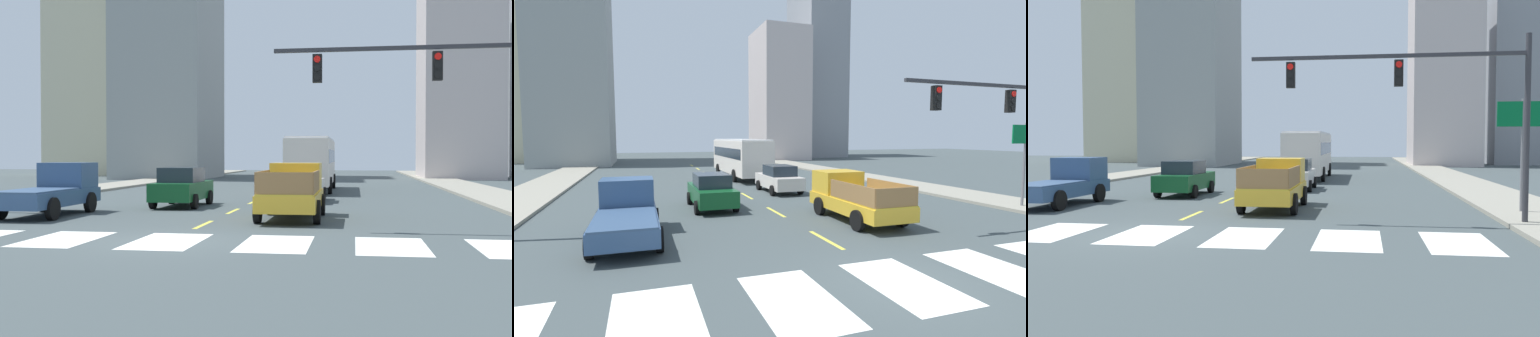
% 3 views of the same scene
% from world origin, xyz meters
% --- Properties ---
extents(ground_plane, '(160.00, 160.00, 0.00)m').
position_xyz_m(ground_plane, '(0.00, 0.00, 0.00)').
color(ground_plane, '#3F494A').
extents(sidewalk_right, '(3.49, 110.00, 0.15)m').
position_xyz_m(sidewalk_right, '(12.28, 18.00, 0.07)').
color(sidewalk_right, gray).
rests_on(sidewalk_right, ground).
extents(sidewalk_left, '(3.49, 110.00, 0.15)m').
position_xyz_m(sidewalk_left, '(-12.28, 18.00, 0.07)').
color(sidewalk_left, gray).
rests_on(sidewalk_left, ground).
extents(crosswalk_stripe_1, '(1.75, 3.23, 0.01)m').
position_xyz_m(crosswalk_stripe_1, '(-5.73, 0.00, 0.00)').
color(crosswalk_stripe_1, white).
rests_on(crosswalk_stripe_1, ground).
extents(crosswalk_stripe_2, '(1.75, 3.23, 0.01)m').
position_xyz_m(crosswalk_stripe_2, '(-2.87, 0.00, 0.00)').
color(crosswalk_stripe_2, white).
rests_on(crosswalk_stripe_2, ground).
extents(crosswalk_stripe_3, '(1.75, 3.23, 0.01)m').
position_xyz_m(crosswalk_stripe_3, '(0.00, 0.00, 0.00)').
color(crosswalk_stripe_3, white).
rests_on(crosswalk_stripe_3, ground).
extents(crosswalk_stripe_4, '(1.75, 3.23, 0.01)m').
position_xyz_m(crosswalk_stripe_4, '(2.87, 0.00, 0.00)').
color(crosswalk_stripe_4, white).
rests_on(crosswalk_stripe_4, ground).
extents(lane_dash_0, '(0.16, 2.40, 0.01)m').
position_xyz_m(lane_dash_0, '(0.00, 4.00, 0.00)').
color(lane_dash_0, gold).
rests_on(lane_dash_0, ground).
extents(lane_dash_1, '(0.16, 2.40, 0.01)m').
position_xyz_m(lane_dash_1, '(0.00, 9.00, 0.00)').
color(lane_dash_1, gold).
rests_on(lane_dash_1, ground).
extents(lane_dash_2, '(0.16, 2.40, 0.01)m').
position_xyz_m(lane_dash_2, '(0.00, 14.00, 0.00)').
color(lane_dash_2, gold).
rests_on(lane_dash_2, ground).
extents(lane_dash_3, '(0.16, 2.40, 0.01)m').
position_xyz_m(lane_dash_3, '(0.00, 19.00, 0.00)').
color(lane_dash_3, gold).
rests_on(lane_dash_3, ground).
extents(lane_dash_4, '(0.16, 2.40, 0.01)m').
position_xyz_m(lane_dash_4, '(0.00, 24.00, 0.00)').
color(lane_dash_4, gold).
rests_on(lane_dash_4, ground).
extents(lane_dash_5, '(0.16, 2.40, 0.01)m').
position_xyz_m(lane_dash_5, '(0.00, 29.00, 0.00)').
color(lane_dash_5, gold).
rests_on(lane_dash_5, ground).
extents(lane_dash_6, '(0.16, 2.40, 0.01)m').
position_xyz_m(lane_dash_6, '(0.00, 34.00, 0.00)').
color(lane_dash_6, gold).
rests_on(lane_dash_6, ground).
extents(lane_dash_7, '(0.16, 2.40, 0.01)m').
position_xyz_m(lane_dash_7, '(0.00, 39.00, 0.00)').
color(lane_dash_7, gold).
rests_on(lane_dash_7, ground).
extents(pickup_stakebed, '(2.18, 5.20, 1.96)m').
position_xyz_m(pickup_stakebed, '(2.65, 6.66, 0.94)').
color(pickup_stakebed, gold).
rests_on(pickup_stakebed, ground).
extents(pickup_dark, '(2.18, 5.20, 1.96)m').
position_xyz_m(pickup_dark, '(-6.43, 6.52, 0.92)').
color(pickup_dark, '#314E77').
rests_on(pickup_dark, ground).
extents(city_bus, '(2.72, 10.80, 3.32)m').
position_xyz_m(city_bus, '(2.18, 23.91, 1.95)').
color(city_bus, silver).
rests_on(city_bus, ground).
extents(sedan_near_left, '(2.02, 4.40, 1.72)m').
position_xyz_m(sedan_near_left, '(-2.66, 10.97, 0.86)').
color(sedan_near_left, '#114E24').
rests_on(sedan_near_left, ground).
extents(sedan_mid, '(2.02, 4.40, 1.72)m').
position_xyz_m(sedan_mid, '(2.38, 14.87, 0.86)').
color(sedan_mid, silver).
rests_on(sedan_mid, ground).
extents(direction_sign_green, '(1.70, 0.12, 4.20)m').
position_xyz_m(direction_sign_green, '(11.72, 5.79, 3.03)').
color(direction_sign_green, slate).
rests_on(direction_sign_green, ground).
extents(block_mid_left, '(8.63, 11.94, 27.68)m').
position_xyz_m(block_mid_left, '(-13.51, 45.37, 13.84)').
color(block_mid_left, gray).
rests_on(block_mid_left, ground).
extents(block_mid_right, '(7.22, 9.26, 19.85)m').
position_xyz_m(block_mid_right, '(14.86, 48.07, 9.92)').
color(block_mid_right, beige).
rests_on(block_mid_right, ground).
extents(block_low_left, '(7.20, 10.64, 30.44)m').
position_xyz_m(block_low_left, '(24.24, 53.92, 15.22)').
color(block_low_left, gray).
rests_on(block_low_left, ground).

